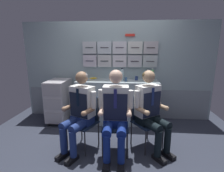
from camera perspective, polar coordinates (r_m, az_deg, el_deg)
name	(u,v)px	position (r m, az deg, el deg)	size (l,w,h in m)	color
ground	(111,151)	(2.92, -0.40, -20.83)	(4.80, 4.80, 0.04)	#2F3442
galley_bulkhead	(117,72)	(3.84, 1.66, 4.79)	(4.20, 0.14, 2.15)	#8FA4A9
galley_counter	(117,101)	(3.70, 1.73, -5.14)	(1.70, 0.53, 0.92)	#B0C0C6
service_trolley	(59,100)	(3.87, -17.33, -4.40)	(0.40, 0.65, 0.92)	black
folding_chair_left	(86,116)	(2.85, -8.62, -9.97)	(0.53, 0.53, 0.82)	#2D2D33
crew_member_left	(79,109)	(2.67, -10.87, -7.49)	(0.57, 0.68, 1.25)	black
folding_chair_right	(116,119)	(2.73, 1.33, -10.85)	(0.40, 0.41, 0.82)	#2D2D33
crew_member_right	(115,110)	(2.51, 1.14, -7.97)	(0.52, 0.64, 1.29)	black
folding_chair_by_counter	(144,116)	(2.88, 10.54, -9.75)	(0.56, 0.56, 0.82)	#2D2D33
crew_member_by_counter	(151,108)	(2.71, 12.87, -7.10)	(0.63, 0.69, 1.26)	black
water_bottle_tall	(148,76)	(3.54, 11.86, 3.31)	(0.08, 0.08, 0.24)	#4C9B55
water_bottle_short	(122,75)	(3.55, 3.36, 3.78)	(0.08, 0.08, 0.26)	silver
water_bottle_clear	(152,75)	(3.65, 13.31, 3.66)	(0.07, 0.07, 0.26)	#459954
coffee_cup_white	(83,77)	(3.80, -9.57, 2.97)	(0.07, 0.07, 0.08)	tan
paper_cup_blue	(126,79)	(3.49, 4.64, 2.28)	(0.06, 0.06, 0.08)	navy
espresso_cup_small	(136,78)	(3.67, 8.20, 2.66)	(0.07, 0.07, 0.08)	navy
snack_banana	(93,78)	(3.76, -6.30, 2.62)	(0.17, 0.10, 0.04)	yellow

